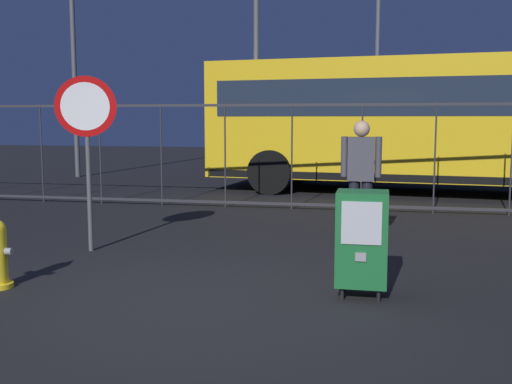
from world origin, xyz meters
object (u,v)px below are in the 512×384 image
(newspaper_box_primary, at_px, (362,238))
(street_light_near_right, at_px, (377,49))
(bus_far, at_px, (454,118))
(bus_near, at_px, (444,118))
(stop_sign, at_px, (87,126))
(pedestrian, at_px, (361,174))
(street_light_far_left, at_px, (72,15))

(newspaper_box_primary, relative_size, street_light_near_right, 0.15)
(newspaper_box_primary, height_order, street_light_near_right, street_light_near_right)
(newspaper_box_primary, bearing_deg, bus_far, 80.15)
(bus_far, distance_m, street_light_near_right, 3.30)
(bus_near, xyz_separation_m, street_light_near_right, (-1.54, 5.50, 2.16))
(stop_sign, xyz_separation_m, street_light_near_right, (3.45, 12.61, 2.26))
(stop_sign, bearing_deg, pedestrian, 21.20)
(pedestrian, distance_m, bus_near, 6.07)
(newspaper_box_primary, xyz_separation_m, street_light_far_left, (-8.56, 10.57, 4.07))
(street_light_near_right, xyz_separation_m, street_light_far_left, (-8.53, -3.39, 0.78))
(bus_far, xyz_separation_m, street_light_near_right, (-2.27, 1.04, 2.16))
(newspaper_box_primary, bearing_deg, bus_near, 79.88)
(newspaper_box_primary, distance_m, bus_near, 8.67)
(pedestrian, xyz_separation_m, street_light_far_left, (-8.46, 7.92, 3.70))
(bus_far, relative_size, street_light_far_left, 1.32)
(pedestrian, height_order, bus_near, bus_near)
(bus_near, distance_m, bus_far, 4.51)
(street_light_near_right, distance_m, street_light_far_left, 9.21)
(bus_far, height_order, street_light_near_right, street_light_near_right)
(bus_near, xyz_separation_m, bus_far, (0.73, 4.45, 0.00))
(stop_sign, distance_m, pedestrian, 3.68)
(pedestrian, bearing_deg, bus_far, 77.12)
(street_light_near_right, bearing_deg, stop_sign, -105.31)
(newspaper_box_primary, xyz_separation_m, bus_far, (2.24, 12.91, 1.14))
(bus_near, relative_size, street_light_near_right, 1.62)
(bus_far, relative_size, street_light_near_right, 1.62)
(pedestrian, distance_m, street_light_near_right, 11.67)
(bus_near, bearing_deg, street_light_near_right, 111.83)
(stop_sign, bearing_deg, street_light_far_left, 118.83)
(pedestrian, xyz_separation_m, street_light_near_right, (0.07, 11.30, 2.92))
(street_light_far_left, bearing_deg, stop_sign, -61.17)
(newspaper_box_primary, bearing_deg, street_light_far_left, 129.01)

